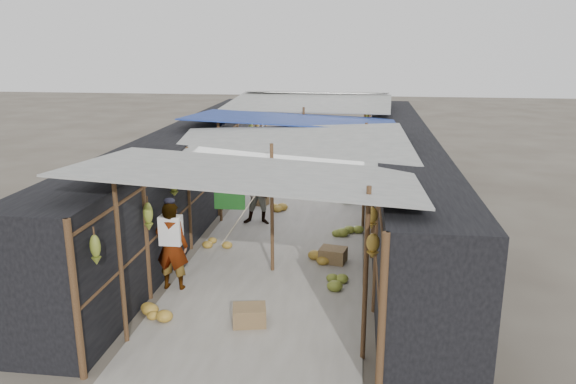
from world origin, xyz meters
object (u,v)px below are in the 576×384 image
at_px(shopper_blue, 259,191).
at_px(black_basin, 336,179).
at_px(vendor_elderly, 172,246).
at_px(crate_near, 250,316).
at_px(vendor_seated, 342,166).

bearing_deg(shopper_blue, black_basin, 69.11).
xyz_separation_m(black_basin, vendor_elderly, (-2.62, -8.60, 0.75)).
relative_size(crate_near, vendor_elderly, 0.32).
bearing_deg(vendor_seated, shopper_blue, -24.50).
xyz_separation_m(black_basin, shopper_blue, (-1.70, -4.65, 0.77)).
bearing_deg(shopper_blue, crate_near, -82.46).
bearing_deg(crate_near, vendor_seated, 72.00).
distance_m(vendor_elderly, shopper_blue, 4.06).
bearing_deg(black_basin, vendor_elderly, -106.96).
xyz_separation_m(crate_near, vendor_elderly, (-1.67, 1.18, 0.68)).
distance_m(crate_near, shopper_blue, 5.24).
xyz_separation_m(vendor_elderly, vendor_seated, (2.80, 9.10, -0.44)).
height_order(crate_near, black_basin, crate_near).
relative_size(crate_near, vendor_seated, 0.65).
relative_size(black_basin, vendor_elderly, 0.37).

